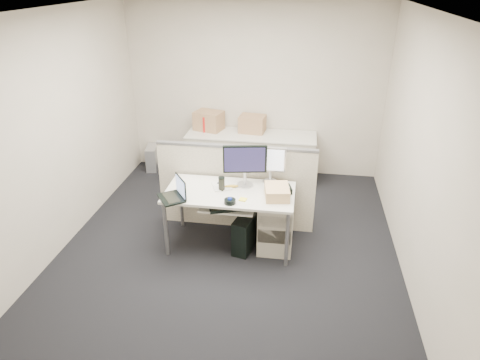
% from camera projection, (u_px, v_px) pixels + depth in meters
% --- Properties ---
extents(floor, '(4.00, 4.50, 0.01)m').
position_uv_depth(floor, '(230.00, 244.00, 5.29)').
color(floor, black).
rests_on(floor, ground).
extents(ceiling, '(4.00, 4.50, 0.01)m').
position_uv_depth(ceiling, '(228.00, 10.00, 4.10)').
color(ceiling, white).
rests_on(ceiling, ground).
extents(wall_back, '(4.00, 0.02, 2.70)m').
position_uv_depth(wall_back, '(254.00, 91.00, 6.69)').
color(wall_back, '#B6AD9C').
rests_on(wall_back, ground).
extents(wall_front, '(4.00, 0.02, 2.70)m').
position_uv_depth(wall_front, '(167.00, 268.00, 2.70)').
color(wall_front, '#B6AD9C').
rests_on(wall_front, ground).
extents(wall_left, '(0.02, 4.50, 2.70)m').
position_uv_depth(wall_left, '(60.00, 132.00, 4.97)').
color(wall_left, '#B6AD9C').
rests_on(wall_left, ground).
extents(wall_right, '(0.02, 4.50, 2.70)m').
position_uv_depth(wall_right, '(419.00, 152.00, 4.42)').
color(wall_right, '#B6AD9C').
rests_on(wall_right, ground).
extents(desk, '(1.50, 0.75, 0.73)m').
position_uv_depth(desk, '(230.00, 196.00, 5.00)').
color(desk, silver).
rests_on(desk, floor).
extents(keyboard_tray, '(0.62, 0.32, 0.02)m').
position_uv_depth(keyboard_tray, '(227.00, 207.00, 4.86)').
color(keyboard_tray, silver).
rests_on(keyboard_tray, desk).
extents(drawer_pedestal, '(0.40, 0.55, 0.65)m').
position_uv_depth(drawer_pedestal, '(276.00, 223.00, 5.12)').
color(drawer_pedestal, '#BBB09E').
rests_on(drawer_pedestal, floor).
extents(cubicle_partition, '(2.00, 0.06, 1.10)m').
position_uv_depth(cubicle_partition, '(236.00, 188.00, 5.44)').
color(cubicle_partition, beige).
rests_on(cubicle_partition, floor).
extents(back_counter, '(2.00, 0.60, 0.72)m').
position_uv_depth(back_counter, '(251.00, 157.00, 6.85)').
color(back_counter, '#BBB09E').
rests_on(back_counter, floor).
extents(monitor_main, '(0.54, 0.28, 0.51)m').
position_uv_depth(monitor_main, '(245.00, 166.00, 5.00)').
color(monitor_main, black).
rests_on(monitor_main, desk).
extents(monitor_small, '(0.37, 0.19, 0.45)m').
position_uv_depth(monitor_small, '(270.00, 165.00, 5.09)').
color(monitor_small, '#B7B7BC').
rests_on(monitor_small, desk).
extents(laptop, '(0.39, 0.40, 0.24)m').
position_uv_depth(laptop, '(171.00, 189.00, 4.75)').
color(laptop, black).
rests_on(laptop, desk).
extents(trackball, '(0.15, 0.15, 0.05)m').
position_uv_depth(trackball, '(230.00, 201.00, 4.70)').
color(trackball, black).
rests_on(trackball, desk).
extents(desk_phone, '(0.25, 0.22, 0.07)m').
position_uv_depth(desk_phone, '(282.00, 189.00, 4.94)').
color(desk_phone, black).
rests_on(desk_phone, desk).
extents(paper_stack, '(0.30, 0.33, 0.01)m').
position_uv_depth(paper_stack, '(222.00, 186.00, 5.09)').
color(paper_stack, silver).
rests_on(paper_stack, desk).
extents(sticky_pad, '(0.09, 0.09, 0.01)m').
position_uv_depth(sticky_pad, '(243.00, 199.00, 4.78)').
color(sticky_pad, yellow).
rests_on(sticky_pad, desk).
extents(travel_mug, '(0.08, 0.08, 0.15)m').
position_uv_depth(travel_mug, '(222.00, 184.00, 4.97)').
color(travel_mug, black).
rests_on(travel_mug, desk).
extents(banana, '(0.17, 0.08, 0.04)m').
position_uv_depth(banana, '(231.00, 186.00, 5.05)').
color(banana, gold).
rests_on(banana, desk).
extents(cellphone, '(0.07, 0.11, 0.01)m').
position_uv_depth(cellphone, '(221.00, 182.00, 5.16)').
color(cellphone, black).
rests_on(cellphone, desk).
extents(manila_folders, '(0.32, 0.38, 0.13)m').
position_uv_depth(manila_folders, '(277.00, 192.00, 4.82)').
color(manila_folders, tan).
rests_on(manila_folders, desk).
extents(keyboard, '(0.52, 0.33, 0.03)m').
position_uv_depth(keyboard, '(231.00, 207.00, 4.81)').
color(keyboard, black).
rests_on(keyboard, keyboard_tray).
extents(pc_tower_desk, '(0.29, 0.50, 0.44)m').
position_uv_depth(pc_tower_desk, '(246.00, 232.00, 5.12)').
color(pc_tower_desk, black).
rests_on(pc_tower_desk, floor).
extents(pc_tower_spare_dark, '(0.37, 0.51, 0.44)m').
position_uv_depth(pc_tower_spare_dark, '(183.00, 168.00, 6.80)').
color(pc_tower_spare_dark, black).
rests_on(pc_tower_spare_dark, floor).
extents(pc_tower_spare_silver, '(0.25, 0.44, 0.39)m').
position_uv_depth(pc_tower_spare_silver, '(152.00, 157.00, 7.24)').
color(pc_tower_spare_silver, '#B7B7BC').
rests_on(pc_tower_spare_silver, floor).
extents(cardboard_box_left, '(0.49, 0.42, 0.32)m').
position_uv_depth(cardboard_box_left, '(209.00, 121.00, 6.82)').
color(cardboard_box_left, '#96694C').
rests_on(cardboard_box_left, back_counter).
extents(cardboard_box_right, '(0.42, 0.35, 0.28)m').
position_uv_depth(cardboard_box_right, '(252.00, 124.00, 6.73)').
color(cardboard_box_right, '#96694C').
rests_on(cardboard_box_right, back_counter).
extents(red_binder, '(0.16, 0.29, 0.27)m').
position_uv_depth(red_binder, '(204.00, 123.00, 6.82)').
color(red_binder, '#B21512').
rests_on(red_binder, back_counter).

